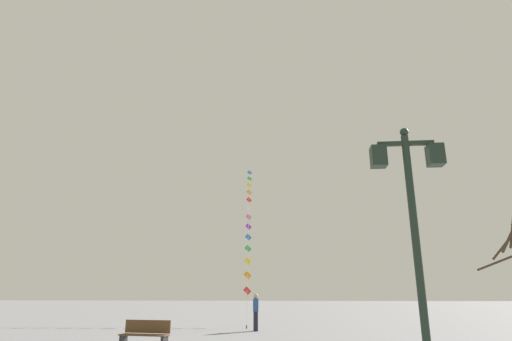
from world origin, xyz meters
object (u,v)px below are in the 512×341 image
(twin_lantern_lamp_post, at_px, (412,203))
(park_bench, at_px, (145,335))
(kite_train, at_px, (249,221))
(kite_flyer, at_px, (256,311))

(twin_lantern_lamp_post, relative_size, park_bench, 2.89)
(twin_lantern_lamp_post, xyz_separation_m, park_bench, (-6.98, 6.23, -2.85))
(twin_lantern_lamp_post, xyz_separation_m, kite_train, (-5.44, 22.66, 3.50))
(kite_flyer, relative_size, park_bench, 1.04)
(twin_lantern_lamp_post, distance_m, park_bench, 9.78)
(twin_lantern_lamp_post, height_order, kite_train, kite_train)
(kite_train, relative_size, park_bench, 9.13)
(twin_lantern_lamp_post, relative_size, kite_flyer, 2.79)
(twin_lantern_lamp_post, relative_size, kite_train, 0.32)
(kite_flyer, bearing_deg, kite_train, 0.14)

